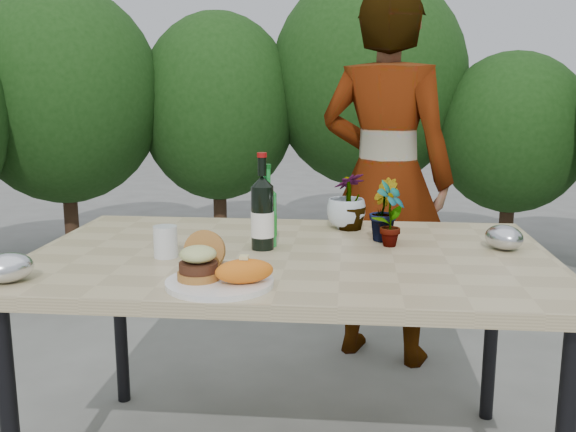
# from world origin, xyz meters

# --- Properties ---
(patio_table) EXTENTS (1.60, 1.00, 0.75)m
(patio_table) POSITION_xyz_m (0.00, 0.00, 0.69)
(patio_table) COLOR tan
(patio_table) RESTS_ON ground
(shrub_hedge) EXTENTS (6.94, 5.11, 2.25)m
(shrub_hedge) POSITION_xyz_m (0.25, 1.62, 1.15)
(shrub_hedge) COLOR #382316
(shrub_hedge) RESTS_ON ground
(dinner_plate) EXTENTS (0.28, 0.28, 0.01)m
(dinner_plate) POSITION_xyz_m (-0.15, -0.36, 0.76)
(dinner_plate) COLOR white
(dinner_plate) RESTS_ON patio_table
(burger_stack) EXTENTS (0.11, 0.16, 0.11)m
(burger_stack) POSITION_xyz_m (-0.20, -0.34, 0.81)
(burger_stack) COLOR #B7722D
(burger_stack) RESTS_ON dinner_plate
(sweet_potato) EXTENTS (0.17, 0.12, 0.06)m
(sweet_potato) POSITION_xyz_m (-0.08, -0.38, 0.80)
(sweet_potato) COLOR orange
(sweet_potato) RESTS_ON dinner_plate
(grilled_veg) EXTENTS (0.08, 0.05, 0.03)m
(grilled_veg) POSITION_xyz_m (-0.13, -0.26, 0.78)
(grilled_veg) COLOR olive
(grilled_veg) RESTS_ON dinner_plate
(wine_bottle) EXTENTS (0.07, 0.07, 0.30)m
(wine_bottle) POSITION_xyz_m (-0.09, 0.03, 0.86)
(wine_bottle) COLOR black
(wine_bottle) RESTS_ON patio_table
(sparkling_water) EXTENTS (0.06, 0.06, 0.26)m
(sparkling_water) POSITION_xyz_m (-0.08, 0.07, 0.85)
(sparkling_water) COLOR green
(sparkling_water) RESTS_ON patio_table
(plastic_cup) EXTENTS (0.07, 0.07, 0.09)m
(plastic_cup) POSITION_xyz_m (-0.37, -0.10, 0.80)
(plastic_cup) COLOR silver
(plastic_cup) RESTS_ON patio_table
(seedling_left) EXTENTS (0.13, 0.13, 0.21)m
(seedling_left) POSITION_xyz_m (0.31, 0.10, 0.86)
(seedling_left) COLOR #1F591E
(seedling_left) RESTS_ON patio_table
(seedling_mid) EXTENTS (0.10, 0.12, 0.21)m
(seedling_mid) POSITION_xyz_m (0.29, 0.19, 0.85)
(seedling_mid) COLOR #306021
(seedling_mid) RESTS_ON patio_table
(seedling_right) EXTENTS (0.16, 0.16, 0.20)m
(seedling_right) POSITION_xyz_m (0.18, 0.34, 0.85)
(seedling_right) COLOR #27561D
(seedling_right) RESTS_ON patio_table
(blue_bowl) EXTENTS (0.18, 0.18, 0.11)m
(blue_bowl) POSITION_xyz_m (0.17, 0.36, 0.80)
(blue_bowl) COLOR silver
(blue_bowl) RESTS_ON patio_table
(foil_packet_left) EXTENTS (0.17, 0.17, 0.08)m
(foil_packet_left) POSITION_xyz_m (-0.71, -0.38, 0.79)
(foil_packet_left) COLOR silver
(foil_packet_left) RESTS_ON patio_table
(foil_packet_right) EXTENTS (0.15, 0.16, 0.08)m
(foil_packet_right) POSITION_xyz_m (0.66, 0.10, 0.79)
(foil_packet_right) COLOR #BABCC1
(foil_packet_right) RESTS_ON patio_table
(person) EXTENTS (0.72, 0.59, 1.69)m
(person) POSITION_xyz_m (0.34, 0.98, 0.85)
(person) COLOR #8D5B46
(person) RESTS_ON ground
(terracotta_pot) EXTENTS (0.17, 0.17, 0.14)m
(terracotta_pot) POSITION_xyz_m (-1.76, 1.74, 0.07)
(terracotta_pot) COLOR #A7472B
(terracotta_pot) RESTS_ON ground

